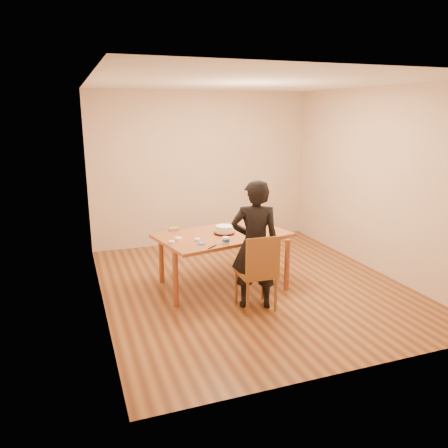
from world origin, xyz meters
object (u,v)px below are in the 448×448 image
object	(u,v)px
dining_chair	(256,273)
person	(255,245)
cake	(224,229)
cake_plate	(224,233)
dining_table	(223,235)

from	to	relation	value
dining_chair	person	distance (m)	0.35
cake	person	bearing A→B (deg)	-80.00
cake_plate	dining_chair	bearing A→B (deg)	-80.57
cake_plate	cake	world-z (taller)	cake
cake	dining_chair	bearing A→B (deg)	-80.57
dining_chair	person	world-z (taller)	person
cake	person	world-z (taller)	person
dining_table	person	bearing A→B (deg)	-90.47
dining_table	person	world-z (taller)	person
dining_table	dining_chair	xyz separation A→B (m)	(0.15, -0.78, -0.28)
dining_chair	cake	world-z (taller)	cake
cake	person	size ratio (longest dim) A/B	0.15
dining_table	cake	xyz separation A→B (m)	(0.02, -0.00, 0.08)
dining_chair	person	size ratio (longest dim) A/B	0.27
dining_chair	cake	size ratio (longest dim) A/B	1.76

